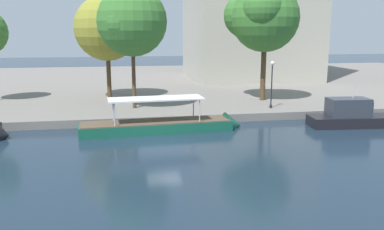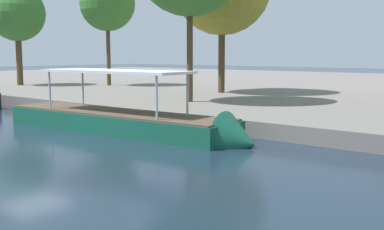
{
  "view_description": "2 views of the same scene",
  "coord_description": "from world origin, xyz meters",
  "px_view_note": "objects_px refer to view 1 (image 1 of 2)",
  "views": [
    {
      "loc": [
        -3.0,
        -28.46,
        8.28
      ],
      "look_at": [
        2.71,
        3.35,
        1.58
      ],
      "focal_mm": 37.86,
      "sensor_mm": 36.0,
      "label": 1
    },
    {
      "loc": [
        17.04,
        -10.57,
        3.66
      ],
      "look_at": [
        5.43,
        3.53,
        1.31
      ],
      "focal_mm": 44.89,
      "sensor_mm": 36.0,
      "label": 2
    }
  ],
  "objects_px": {
    "tree_2": "(261,16)",
    "tree_4": "(133,22)",
    "tour_boat_1": "(167,128)",
    "motor_yacht_2": "(359,119)",
    "lamp_post": "(272,79)",
    "tree_3": "(105,28)"
  },
  "relations": [
    {
      "from": "tree_3",
      "to": "lamp_post",
      "type": "bearing_deg",
      "value": -30.24
    },
    {
      "from": "tree_4",
      "to": "motor_yacht_2",
      "type": "bearing_deg",
      "value": -23.61
    },
    {
      "from": "tour_boat_1",
      "to": "tree_3",
      "type": "bearing_deg",
      "value": 106.68
    },
    {
      "from": "motor_yacht_2",
      "to": "lamp_post",
      "type": "height_order",
      "value": "lamp_post"
    },
    {
      "from": "tree_2",
      "to": "tree_4",
      "type": "distance_m",
      "value": 13.98
    },
    {
      "from": "tree_2",
      "to": "tree_3",
      "type": "height_order",
      "value": "tree_2"
    },
    {
      "from": "tour_boat_1",
      "to": "motor_yacht_2",
      "type": "bearing_deg",
      "value": -7.39
    },
    {
      "from": "motor_yacht_2",
      "to": "lamp_post",
      "type": "bearing_deg",
      "value": 139.9
    },
    {
      "from": "lamp_post",
      "to": "tree_4",
      "type": "relative_size",
      "value": 0.39
    },
    {
      "from": "tree_2",
      "to": "tree_4",
      "type": "height_order",
      "value": "tree_2"
    },
    {
      "from": "tree_2",
      "to": "tree_4",
      "type": "bearing_deg",
      "value": -170.14
    },
    {
      "from": "tour_boat_1",
      "to": "tree_2",
      "type": "xyz_separation_m",
      "value": [
        11.38,
        9.69,
        9.55
      ]
    },
    {
      "from": "tree_2",
      "to": "tree_3",
      "type": "distance_m",
      "value": 17.32
    },
    {
      "from": "tour_boat_1",
      "to": "lamp_post",
      "type": "bearing_deg",
      "value": 20.19
    },
    {
      "from": "tour_boat_1",
      "to": "tree_2",
      "type": "distance_m",
      "value": 17.74
    },
    {
      "from": "tour_boat_1",
      "to": "tree_4",
      "type": "xyz_separation_m",
      "value": [
        -2.38,
        7.31,
        8.82
      ]
    },
    {
      "from": "motor_yacht_2",
      "to": "tree_2",
      "type": "relative_size",
      "value": 0.71
    },
    {
      "from": "motor_yacht_2",
      "to": "tree_3",
      "type": "height_order",
      "value": "tree_3"
    },
    {
      "from": "motor_yacht_2",
      "to": "lamp_post",
      "type": "xyz_separation_m",
      "value": [
        -5.96,
        5.99,
        2.97
      ]
    },
    {
      "from": "motor_yacht_2",
      "to": "tree_4",
      "type": "xyz_separation_m",
      "value": [
        -19.36,
        8.46,
        8.46
      ]
    },
    {
      "from": "lamp_post",
      "to": "tree_2",
      "type": "distance_m",
      "value": 7.91
    },
    {
      "from": "lamp_post",
      "to": "tree_2",
      "type": "xyz_separation_m",
      "value": [
        0.36,
        4.86,
        6.23
      ]
    }
  ]
}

